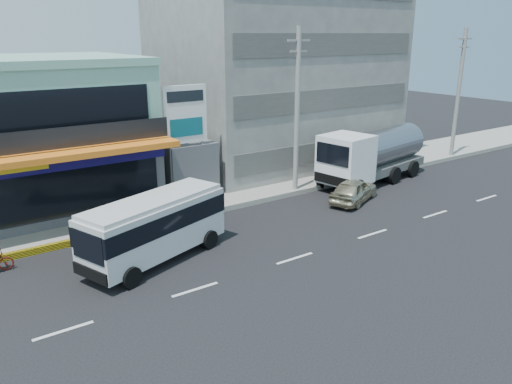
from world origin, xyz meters
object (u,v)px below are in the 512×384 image
Objects in this scene: minibus at (155,224)px; shop_building at (25,139)px; concrete_building at (275,70)px; utility_pole_near at (297,111)px; tanker_truck at (371,154)px; utility_pole_far at (458,94)px; billboard at (185,121)px; sedan at (354,190)px; satellite_dish at (180,139)px.

shop_building is at bearing 105.28° from minibus.
shop_building is 11.20m from minibus.
concrete_building reaches higher than utility_pole_near.
utility_pole_near is 6.54m from tanker_truck.
utility_pole_far is 1.39× the size of minibus.
utility_pole_near is at bearing -117.76° from concrete_building.
billboard is 0.96× the size of minibus.
shop_building is 8.92m from billboard.
tanker_truck is at bearing 10.39° from minibus.
sedan is at bearing -31.65° from shop_building.
satellite_dish is 0.21× the size of minibus.
billboard is 10.61m from sedan.
minibus is 13.02m from sedan.
shop_building is 8.54m from satellite_dish.
sedan is (15.85, -9.77, -3.28)m from shop_building.
tanker_truck is (3.77, 2.26, 1.22)m from sedan.
utility_pole_near is 1.06× the size of tanker_truck.
billboard reaches higher than tanker_truck.
concrete_building is (18.00, 1.05, 3.00)m from shop_building.
satellite_dish is 0.36× the size of sedan.
utility_pole_far is (22.00, -3.60, 1.57)m from satellite_dish.
concrete_building is at bearing 28.92° from billboard.
minibus is at bearing 71.31° from sedan.
utility_pole_far is at bearing -4.57° from billboard.
minibus is 17.00m from tanker_truck.
minibus is at bearing -123.81° from satellite_dish.
concrete_building is 8.79m from utility_pole_near.
utility_pole_far is (16.00, 0.00, 0.00)m from utility_pole_near.
utility_pole_near is 16.00m from utility_pole_far.
concrete_building is 10.67× the size of satellite_dish.
billboard is at bearing -105.52° from satellite_dish.
tanker_truck is at bearing -79.34° from concrete_building.
shop_building is at bearing 36.10° from sedan.
concrete_building is at bearing 21.80° from satellite_dish.
utility_pole_near reaches higher than satellite_dish.
concrete_building is at bearing -33.51° from sedan.
utility_pole_near is 2.39× the size of sedan.
utility_pole_near is 1.39× the size of minibus.
tanker_truck is (19.61, -7.51, -2.07)m from shop_building.
utility_pole_far reaches higher than billboard.
minibus is 0.76× the size of tanker_truck.
minibus is at bearing -128.33° from billboard.
sedan is (8.35, -5.02, -4.21)m from billboard.
satellite_dish is 7.17m from utility_pole_near.
tanker_truck is (1.61, -8.56, -5.07)m from concrete_building.
shop_building is 18.90m from sedan.
utility_pole_near reaches higher than billboard.
shop_building reaches higher than minibus.
tanker_truck is (12.11, -2.76, -3.00)m from billboard.
minibus is (-11.11, -4.03, -3.44)m from utility_pole_near.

